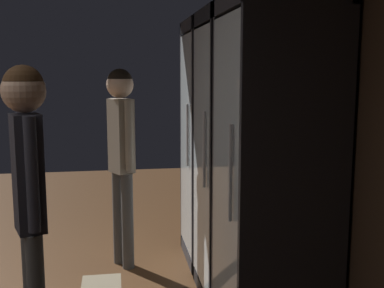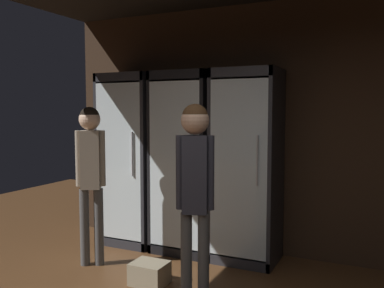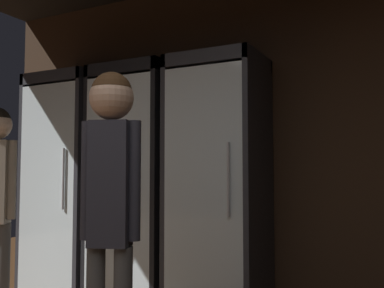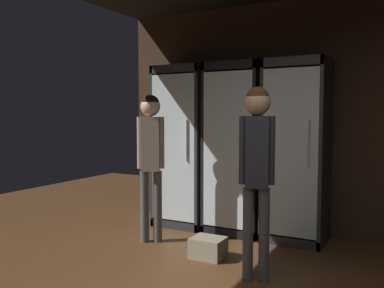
{
  "view_description": "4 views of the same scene",
  "coord_description": "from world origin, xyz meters",
  "px_view_note": "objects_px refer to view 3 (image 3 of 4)",
  "views": [
    {
      "loc": [
        1.89,
        1.83,
        1.64
      ],
      "look_at": [
        -2.11,
        2.47,
        1.02
      ],
      "focal_mm": 44.88,
      "sensor_mm": 36.0,
      "label": 1
    },
    {
      "loc": [
        0.73,
        -1.53,
        1.62
      ],
      "look_at": [
        -1.19,
        2.55,
        1.25
      ],
      "focal_mm": 38.9,
      "sensor_mm": 36.0,
      "label": 2
    },
    {
      "loc": [
        0.74,
        -0.4,
        1.17
      ],
      "look_at": [
        -0.69,
        2.41,
        1.38
      ],
      "focal_mm": 42.09,
      "sensor_mm": 36.0,
      "label": 3
    },
    {
      "loc": [
        0.56,
        -1.94,
        1.44
      ],
      "look_at": [
        -1.82,
        2.46,
        1.08
      ],
      "focal_mm": 38.67,
      "sensor_mm": 36.0,
      "label": 4
    }
  ],
  "objects_px": {
    "cooler_far_left": "(73,193)",
    "cooler_center": "(221,194)",
    "cooler_left": "(140,193)",
    "shopper_far": "(110,188)"
  },
  "relations": [
    {
      "from": "cooler_left",
      "to": "shopper_far",
      "type": "bearing_deg",
      "value": -61.75
    },
    {
      "from": "cooler_far_left",
      "to": "cooler_center",
      "type": "height_order",
      "value": "same"
    },
    {
      "from": "cooler_far_left",
      "to": "shopper_far",
      "type": "height_order",
      "value": "cooler_far_left"
    },
    {
      "from": "cooler_left",
      "to": "shopper_far",
      "type": "height_order",
      "value": "cooler_left"
    },
    {
      "from": "cooler_left",
      "to": "cooler_center",
      "type": "relative_size",
      "value": 1.0
    },
    {
      "from": "cooler_left",
      "to": "cooler_center",
      "type": "height_order",
      "value": "same"
    },
    {
      "from": "cooler_far_left",
      "to": "cooler_center",
      "type": "relative_size",
      "value": 1.0
    },
    {
      "from": "shopper_far",
      "to": "cooler_center",
      "type": "bearing_deg",
      "value": 90.1
    },
    {
      "from": "shopper_far",
      "to": "cooler_far_left",
      "type": "bearing_deg",
      "value": 136.99
    },
    {
      "from": "cooler_left",
      "to": "cooler_far_left",
      "type": "bearing_deg",
      "value": -179.96
    }
  ]
}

